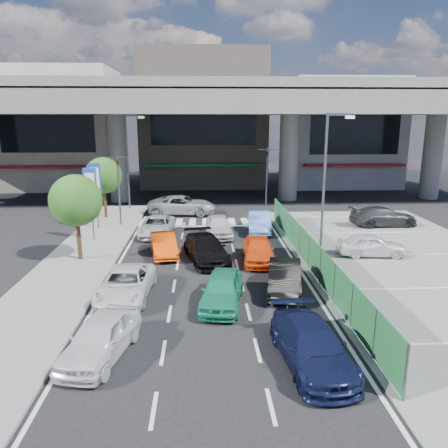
{
  "coord_description": "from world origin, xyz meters",
  "views": [
    {
      "loc": [
        -0.21,
        -19.36,
        7.7
      ],
      "look_at": [
        0.98,
        4.37,
        1.92
      ],
      "focal_mm": 35.0,
      "sensor_mm": 36.0,
      "label": 1
    }
  ],
  "objects": [
    {
      "name": "traffic_cone",
      "position": [
        5.6,
        3.14,
        0.39
      ],
      "size": [
        0.4,
        0.4,
        0.67
      ],
      "primitive_type": "cone",
      "rotation": [
        0.0,
        0.0,
        0.18
      ],
      "color": "#EB3B0D",
      "rests_on": "parking_lot"
    },
    {
      "name": "van_white_back_left",
      "position": [
        -3.62,
        -6.15,
        0.69
      ],
      "size": [
        2.49,
        4.31,
        1.38
      ],
      "primitive_type": "imported",
      "rotation": [
        0.0,
        0.0,
        -0.22
      ],
      "color": "silver",
      "rests_on": "ground"
    },
    {
      "name": "street_lamp_right",
      "position": [
        7.17,
        6.0,
        4.77
      ],
      "size": [
        1.65,
        0.22,
        8.0
      ],
      "color": "#595B60",
      "rests_on": "ground"
    },
    {
      "name": "crossing_wagon_silver",
      "position": [
        -1.89,
        15.79,
        0.76
      ],
      "size": [
        5.62,
        2.81,
        1.53
      ],
      "primitive_type": "imported",
      "rotation": [
        0.0,
        0.0,
        1.52
      ],
      "color": "#A5A6AC",
      "rests_on": "ground"
    },
    {
      "name": "building_center",
      "position": [
        0.0,
        32.97,
        7.49
      ],
      "size": [
        14.0,
        10.9,
        15.0
      ],
      "color": "gray",
      "rests_on": "ground"
    },
    {
      "name": "parked_sedan_dgrey",
      "position": [
        12.89,
        10.9,
        0.75
      ],
      "size": [
        4.84,
        2.1,
        1.39
      ],
      "primitive_type": "imported",
      "rotation": [
        0.0,
        0.0,
        1.6
      ],
      "color": "#2B2B2F",
      "rests_on": "parking_lot"
    },
    {
      "name": "building_west",
      "position": [
        -16.0,
        31.97,
        6.49
      ],
      "size": [
        12.0,
        10.9,
        13.0
      ],
      "color": "gray",
      "rests_on": "ground"
    },
    {
      "name": "traffic_light_left",
      "position": [
        -6.2,
        12.0,
        3.94
      ],
      "size": [
        1.6,
        1.24,
        5.2
      ],
      "color": "#595B60",
      "rests_on": "ground"
    },
    {
      "name": "sedan_white_front_mid",
      "position": [
        0.86,
        8.92,
        0.69
      ],
      "size": [
        1.87,
        4.14,
        1.38
      ],
      "primitive_type": "imported",
      "rotation": [
        0.0,
        0.0,
        0.06
      ],
      "color": "silver",
      "rests_on": "ground"
    },
    {
      "name": "fence_run",
      "position": [
        5.3,
        1.0,
        0.9
      ],
      "size": [
        0.16,
        22.0,
        1.8
      ],
      "primitive_type": null,
      "color": "#216032",
      "rests_on": "ground"
    },
    {
      "name": "signboard_near",
      "position": [
        -7.2,
        7.99,
        3.06
      ],
      "size": [
        0.8,
        0.14,
        4.7
      ],
      "color": "#595B60",
      "rests_on": "ground"
    },
    {
      "name": "building_east",
      "position": [
        16.0,
        31.97,
        5.99
      ],
      "size": [
        12.0,
        10.9,
        12.0
      ],
      "color": "gray",
      "rests_on": "ground"
    },
    {
      "name": "taxi_orange_right",
      "position": [
        2.81,
        3.38,
        0.69
      ],
      "size": [
        1.89,
        4.15,
        1.38
      ],
      "primitive_type": "imported",
      "rotation": [
        0.0,
        0.0,
        -0.07
      ],
      "color": "#EE4C0E",
      "rests_on": "ground"
    },
    {
      "name": "traffic_light_right",
      "position": [
        5.5,
        19.0,
        3.94
      ],
      "size": [
        1.6,
        1.24,
        5.2
      ],
      "color": "#595B60",
      "rests_on": "ground"
    },
    {
      "name": "signboard_far",
      "position": [
        -7.6,
        10.99,
        3.06
      ],
      "size": [
        0.8,
        0.14,
        4.7
      ],
      "color": "#595B60",
      "rests_on": "ground"
    },
    {
      "name": "ground",
      "position": [
        0.0,
        0.0,
        0.0
      ],
      "size": [
        120.0,
        120.0,
        0.0
      ],
      "primitive_type": "plane",
      "color": "black",
      "rests_on": "ground"
    },
    {
      "name": "wagon_silver_front_left",
      "position": [
        -3.31,
        9.29,
        0.62
      ],
      "size": [
        2.33,
        4.6,
        1.25
      ],
      "primitive_type": "imported",
      "rotation": [
        0.0,
        0.0,
        -0.06
      ],
      "color": "silver",
      "rests_on": "ground"
    },
    {
      "name": "sidewalk_left",
      "position": [
        -7.0,
        4.0,
        0.06
      ],
      "size": [
        4.0,
        30.0,
        0.12
      ],
      "primitive_type": "cube",
      "color": "#626260",
      "rests_on": "ground"
    },
    {
      "name": "kei_truck_front_right",
      "position": [
        3.7,
        9.96,
        0.69
      ],
      "size": [
        1.81,
        4.3,
        1.38
      ],
      "primitive_type": "imported",
      "rotation": [
        0.0,
        0.0,
        -0.09
      ],
      "color": "#5380CC",
      "rests_on": "ground"
    },
    {
      "name": "sedan_black_mid",
      "position": [
        -0.04,
        3.71,
        0.69
      ],
      "size": [
        2.94,
        5.06,
        1.38
      ],
      "primitive_type": "imported",
      "rotation": [
        0.0,
        0.0,
        0.22
      ],
      "color": "black",
      "rests_on": "ground"
    },
    {
      "name": "parked_sedan_white",
      "position": [
        9.32,
        3.92,
        0.7
      ],
      "size": [
        3.86,
        1.85,
        1.27
      ],
      "primitive_type": "imported",
      "rotation": [
        0.0,
        0.0,
        1.48
      ],
      "color": "silver",
      "rests_on": "parking_lot"
    },
    {
      "name": "tree_near",
      "position": [
        -7.0,
        4.0,
        3.39
      ],
      "size": [
        2.8,
        2.8,
        4.8
      ],
      "color": "#382314",
      "rests_on": "ground"
    },
    {
      "name": "hatch_black_mid_right",
      "position": [
        3.47,
        -0.88,
        0.67
      ],
      "size": [
        2.15,
        4.28,
        1.35
      ],
      "primitive_type": "imported",
      "rotation": [
        0.0,
        0.0,
        -0.18
      ],
      "color": "black",
      "rests_on": "ground"
    },
    {
      "name": "sedan_white_mid_left",
      "position": [
        -3.61,
        -1.23,
        0.63
      ],
      "size": [
        2.33,
        4.64,
        1.26
      ],
      "primitive_type": "imported",
      "rotation": [
        0.0,
        0.0,
        -0.05
      ],
      "color": "white",
      "rests_on": "ground"
    },
    {
      "name": "expressway",
      "position": [
        0.0,
        22.0,
        8.76
      ],
      "size": [
        64.0,
        14.0,
        10.75
      ],
      "color": "slate",
      "rests_on": "ground"
    },
    {
      "name": "tree_far",
      "position": [
        -7.8,
        14.5,
        3.39
      ],
      "size": [
        2.8,
        2.8,
        4.8
      ],
      "color": "#382314",
      "rests_on": "ground"
    },
    {
      "name": "minivan_navy_back",
      "position": [
        3.2,
        -6.96,
        0.67
      ],
      "size": [
        2.34,
        4.81,
        1.35
      ],
      "primitive_type": "imported",
      "rotation": [
        0.0,
        0.0,
        0.1
      ],
      "color": "#0F1533",
      "rests_on": "ground"
    },
    {
      "name": "parking_lot",
      "position": [
        11.0,
        2.0,
        0.03
      ],
      "size": [
        12.0,
        28.0,
        0.06
      ],
      "primitive_type": "cube",
      "color": "#626260",
      "rests_on": "ground"
    },
    {
      "name": "taxi_orange_left",
      "position": [
        -2.48,
        4.85,
        0.63
      ],
      "size": [
        2.0,
        3.99,
        1.25
      ],
      "primitive_type": "imported",
      "rotation": [
        0.0,
        0.0,
        0.18
      ],
      "color": "#F34705",
      "rests_on": "ground"
    },
    {
      "name": "street_lamp_left",
      "position": [
        -6.33,
        18.0,
        4.77
      ],
      "size": [
        1.65,
        0.22,
        8.0
      ],
      "color": "#595B60",
      "rests_on": "ground"
    },
    {
      "name": "taxi_teal_mid",
      "position": [
        0.56,
        -2.26,
        0.69
      ],
      "size": [
        2.25,
        4.26,
        1.38
      ],
      "primitive_type": "imported",
      "rotation": [
        0.0,
        0.0,
        -0.16
      ],
      "color": "#1F916B",
      "rests_on": "ground"
    }
  ]
}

